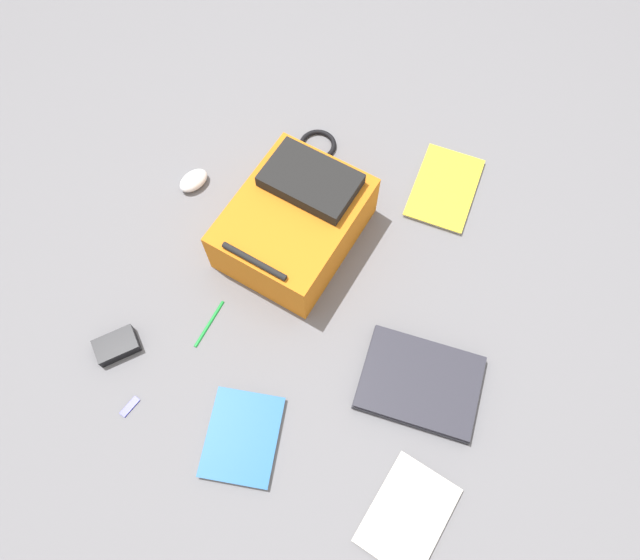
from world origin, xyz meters
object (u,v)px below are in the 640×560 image
object	(u,v)px
usb_stick	(130,406)
power_brick	(117,346)
book_blue	(242,437)
pen_black	(209,323)
computer_mouse	(194,181)
cable_coil	(318,145)
laptop	(420,382)
book_red	(408,515)
backpack	(295,221)
book_manual	(444,188)

from	to	relation	value
usb_stick	power_brick	bearing A→B (deg)	-47.61
book_blue	pen_black	size ratio (longest dim) A/B	1.78
computer_mouse	power_brick	size ratio (longest dim) A/B	0.87
cable_coil	power_brick	bearing A→B (deg)	75.11
laptop	book_blue	size ratio (longest dim) A/B	1.25
laptop	book_red	xyz separation A→B (m)	(-0.08, 0.31, -0.01)
backpack	book_blue	world-z (taller)	backpack
usb_stick	laptop	bearing A→B (deg)	-151.51
book_blue	pen_black	xyz separation A→B (m)	(0.22, -0.23, -0.00)
cable_coil	pen_black	size ratio (longest dim) A/B	0.80
backpack	power_brick	world-z (taller)	backpack
cable_coil	pen_black	world-z (taller)	cable_coil
power_brick	pen_black	bearing A→B (deg)	-140.33
backpack	cable_coil	bearing A→B (deg)	-76.88
backpack	laptop	bearing A→B (deg)	150.73
book_manual	usb_stick	xyz separation A→B (m)	(0.52, 0.96, -0.00)
book_red	computer_mouse	bearing A→B (deg)	-33.82
book_blue	laptop	bearing A→B (deg)	-139.32
book_red	usb_stick	size ratio (longest dim) A/B	4.67
book_manual	computer_mouse	xyz separation A→B (m)	(0.70, 0.29, 0.01)
pen_black	usb_stick	xyz separation A→B (m)	(0.08, 0.28, -0.00)
power_brick	usb_stick	xyz separation A→B (m)	(-0.11, 0.12, -0.01)
book_manual	cable_coil	size ratio (longest dim) A/B	2.43
book_manual	usb_stick	world-z (taller)	book_manual
laptop	power_brick	distance (m)	0.81
laptop	book_blue	xyz separation A→B (m)	(0.36, 0.31, -0.01)
book_red	book_blue	bearing A→B (deg)	-0.27
pen_black	usb_stick	distance (m)	0.29
cable_coil	pen_black	xyz separation A→B (m)	(0.03, 0.66, -0.00)
backpack	usb_stick	distance (m)	0.66
laptop	power_brick	bearing A→B (deg)	16.88
laptop	book_blue	world-z (taller)	laptop
backpack	cable_coil	xyz separation A→B (m)	(0.07, -0.32, -0.08)
computer_mouse	book_manual	bearing A→B (deg)	-137.47
cable_coil	book_red	bearing A→B (deg)	125.21
backpack	pen_black	size ratio (longest dim) A/B	2.99
book_blue	power_brick	xyz separation A→B (m)	(0.41, -0.07, 0.01)
backpack	cable_coil	world-z (taller)	backpack
book_manual	book_red	size ratio (longest dim) A/B	1.09
backpack	book_blue	xyz separation A→B (m)	(-0.12, 0.58, -0.08)
backpack	book_manual	size ratio (longest dim) A/B	1.54
backpack	power_brick	bearing A→B (deg)	59.66
computer_mouse	usb_stick	bearing A→B (deg)	125.21
backpack	usb_stick	bearing A→B (deg)	73.86
power_brick	book_manual	bearing A→B (deg)	-127.40
pen_black	usb_stick	bearing A→B (deg)	74.51
laptop	book_blue	distance (m)	0.47
book_blue	book_red	bearing A→B (deg)	179.73
usb_stick	book_red	bearing A→B (deg)	-176.37
laptop	computer_mouse	distance (m)	0.89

